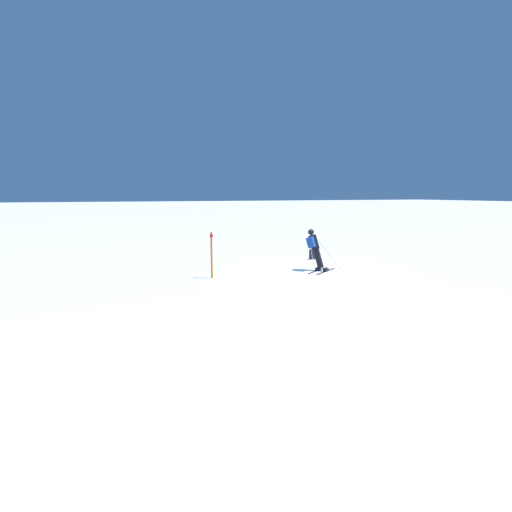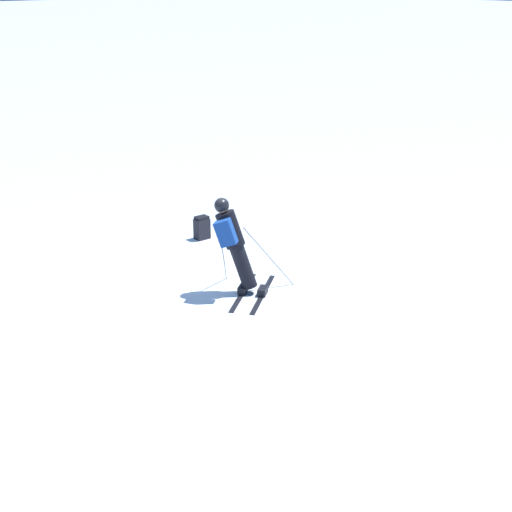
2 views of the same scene
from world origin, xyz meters
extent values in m
plane|color=white|center=(0.00, 0.00, 0.00)|extent=(300.00, 300.00, 0.00)
cube|color=black|center=(-1.25, -0.10, 0.01)|extent=(1.01, 1.46, 0.01)
cube|color=black|center=(-0.95, 0.10, 0.01)|extent=(1.01, 1.46, 0.01)
cube|color=black|center=(-1.25, -0.10, 0.07)|extent=(0.27, 0.31, 0.12)
cube|color=black|center=(-0.95, 0.10, 0.07)|extent=(0.27, 0.31, 0.12)
cylinder|color=black|center=(-0.96, 0.09, 0.50)|extent=(0.56, 0.49, 0.83)
cylinder|color=black|center=(-0.77, 0.22, 1.17)|extent=(0.62, 0.57, 0.70)
sphere|color=tan|center=(-0.66, 0.29, 1.57)|extent=(0.36, 0.34, 0.28)
sphere|color=black|center=(-0.65, 0.30, 1.60)|extent=(0.41, 0.40, 0.33)
cube|color=#194293|center=(-0.91, 0.44, 1.20)|extent=(0.44, 0.37, 0.51)
cylinder|color=#B7B7BC|center=(-1.13, -0.37, 0.61)|extent=(0.43, 0.89, 1.23)
cylinder|color=#B7B7BC|center=(-0.43, 0.09, 0.53)|extent=(0.34, 0.43, 1.08)
cube|color=black|center=(1.70, -1.16, 0.22)|extent=(0.24, 0.32, 0.44)
cube|color=black|center=(1.70, -1.16, 0.47)|extent=(0.22, 0.28, 0.06)
cylinder|color=orange|center=(-0.76, 4.62, 0.89)|extent=(0.08, 0.08, 1.77)
cylinder|color=red|center=(-0.76, 4.62, 1.62)|extent=(0.13, 0.13, 0.10)
camera|label=1|loc=(-15.21, 8.58, 3.19)|focal=28.00mm
camera|label=2|loc=(-9.44, 7.89, 5.24)|focal=50.00mm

